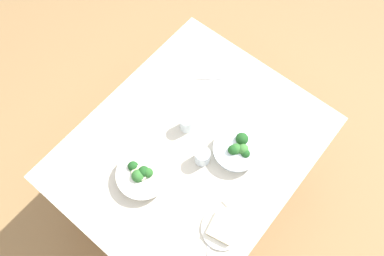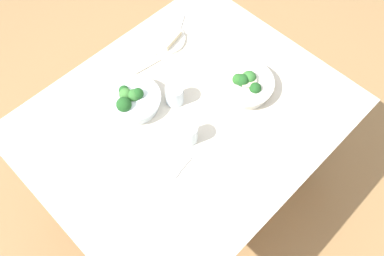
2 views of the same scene
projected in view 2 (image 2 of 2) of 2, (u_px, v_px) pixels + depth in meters
name	position (u px, v px, depth m)	size (l,w,h in m)	color
ground_plane	(187.00, 184.00, 2.31)	(6.00, 6.00, 0.00)	#9E7547
dining_table	(186.00, 129.00, 1.78)	(1.28, 1.05, 0.72)	beige
broccoli_bowl_far	(132.00, 100.00, 1.69)	(0.23, 0.23, 0.10)	white
broccoli_bowl_near	(244.00, 84.00, 1.73)	(0.26, 0.26, 0.09)	silver
bread_side_plate	(164.00, 38.00, 1.89)	(0.20, 0.20, 0.04)	silver
water_glass_center	(175.00, 95.00, 1.69)	(0.08, 0.08, 0.09)	silver
water_glass_side	(189.00, 133.00, 1.60)	(0.07, 0.07, 0.09)	silver
fork_by_far_bowl	(182.00, 168.00, 1.57)	(0.11, 0.02, 0.00)	#B7B7BC
fork_by_near_bowl	(181.00, 24.00, 1.95)	(0.10, 0.07, 0.00)	#B7B7BC
table_knife_left	(314.00, 95.00, 1.74)	(0.19, 0.01, 0.00)	#B7B7BC
table_knife_right	(143.00, 205.00, 1.49)	(0.18, 0.01, 0.00)	#B7B7BC
napkin_folded_upper	(132.00, 61.00, 1.84)	(0.21, 0.15, 0.01)	#B1A997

